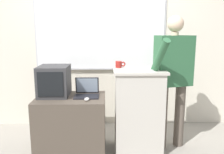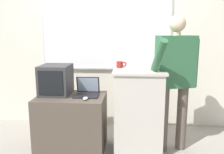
# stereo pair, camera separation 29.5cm
# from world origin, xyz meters

# --- Properties ---
(back_wall) EXTENTS (6.40, 0.17, 2.72)m
(back_wall) POSITION_xyz_m (-0.00, 1.26, 1.37)
(back_wall) COLOR beige
(back_wall) RESTS_ON ground_plane
(lectern_podium) EXTENTS (0.64, 0.48, 1.05)m
(lectern_podium) POSITION_xyz_m (0.48, 0.31, 0.53)
(lectern_podium) COLOR #BCB7AD
(lectern_podium) RESTS_ON ground_plane
(side_desk) EXTENTS (0.85, 0.61, 0.72)m
(side_desk) POSITION_xyz_m (-0.37, 0.29, 0.36)
(side_desk) COLOR #4C4238
(side_desk) RESTS_ON ground_plane
(person_presenter) EXTENTS (0.63, 0.63, 1.71)m
(person_presenter) POSITION_xyz_m (0.92, 0.38, 1.00)
(person_presenter) COLOR brown
(person_presenter) RESTS_ON ground_plane
(laptop) EXTENTS (0.30, 0.27, 0.23)m
(laptop) POSITION_xyz_m (-0.17, 0.35, 0.78)
(laptop) COLOR black
(laptop) RESTS_ON side_desk
(wireless_keyboard) EXTENTS (0.39, 0.12, 0.02)m
(wireless_keyboard) POSITION_xyz_m (0.46, 0.25, 1.06)
(wireless_keyboard) COLOR silver
(wireless_keyboard) RESTS_ON lectern_podium
(computer_mouse_by_laptop) EXTENTS (0.06, 0.10, 0.03)m
(computer_mouse_by_laptop) POSITION_xyz_m (-0.16, 0.14, 0.73)
(computer_mouse_by_laptop) COLOR silver
(computer_mouse_by_laptop) RESTS_ON side_desk
(crt_monitor) EXTENTS (0.37, 0.42, 0.38)m
(crt_monitor) POSITION_xyz_m (-0.58, 0.37, 0.91)
(crt_monitor) COLOR #333335
(crt_monitor) RESTS_ON side_desk
(coffee_mug) EXTENTS (0.13, 0.08, 0.09)m
(coffee_mug) POSITION_xyz_m (0.24, 0.48, 1.09)
(coffee_mug) COLOR maroon
(coffee_mug) RESTS_ON lectern_podium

